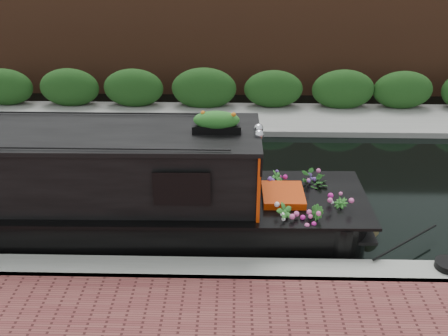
{
  "coord_description": "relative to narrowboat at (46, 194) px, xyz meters",
  "views": [
    {
      "loc": [
        1.1,
        -10.28,
        5.84
      ],
      "look_at": [
        0.86,
        -0.6,
        0.83
      ],
      "focal_mm": 40.0,
      "sensor_mm": 36.0,
      "label": 1
    }
  ],
  "objects": [
    {
      "name": "far_hedge",
      "position": [
        2.64,
        6.94,
        -0.85
      ],
      "size": [
        40.0,
        1.1,
        2.8
      ],
      "primitive_type": "cube",
      "color": "#1B4216",
      "rests_on": "ground"
    },
    {
      "name": "narrowboat",
      "position": [
        0.0,
        0.0,
        0.0
      ],
      "size": [
        12.16,
        2.27,
        2.84
      ],
      "rotation": [
        0.0,
        0.0,
        0.01
      ],
      "color": "black",
      "rests_on": "ground"
    },
    {
      "name": "rope_fender",
      "position": [
        6.46,
        -0.0,
        -0.68
      ],
      "size": [
        0.33,
        0.34,
        0.33
      ],
      "primitive_type": "cylinder",
      "rotation": [
        1.57,
        0.0,
        0.0
      ],
      "color": "olive",
      "rests_on": "ground"
    },
    {
      "name": "ground",
      "position": [
        2.64,
        1.84,
        -0.85
      ],
      "size": [
        80.0,
        80.0,
        0.0
      ],
      "primitive_type": "plane",
      "color": "black",
      "rests_on": "ground"
    },
    {
      "name": "near_bank_coping",
      "position": [
        2.64,
        -1.46,
        -0.85
      ],
      "size": [
        40.0,
        0.6,
        0.5
      ],
      "primitive_type": "cube",
      "color": "gray",
      "rests_on": "ground"
    },
    {
      "name": "far_bank_path",
      "position": [
        2.64,
        6.04,
        -0.85
      ],
      "size": [
        40.0,
        2.4,
        0.34
      ],
      "primitive_type": "cube",
      "color": "gray",
      "rests_on": "ground"
    },
    {
      "name": "coiled_mooring_rope",
      "position": [
        7.49,
        -1.37,
        -0.54
      ],
      "size": [
        0.44,
        0.44,
        0.12
      ],
      "primitive_type": "cylinder",
      "color": "black",
      "rests_on": "near_bank_coping"
    },
    {
      "name": "far_brick_wall",
      "position": [
        2.64,
        9.04,
        -0.85
      ],
      "size": [
        40.0,
        1.0,
        8.0
      ],
      "primitive_type": "cube",
      "color": "#532E1C",
      "rests_on": "ground"
    }
  ]
}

